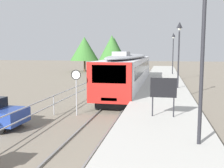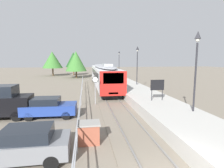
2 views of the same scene
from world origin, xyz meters
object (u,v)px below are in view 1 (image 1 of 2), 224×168
object	(u,v)px
commuter_train	(129,70)
platform_lamp_far_end	(173,46)
platform_lamp_mid_platform	(179,42)
platform_lamp_near_end	(204,28)
platform_notice_board	(163,89)
speed_limit_sign	(76,81)

from	to	relation	value
commuter_train	platform_lamp_far_end	xyz separation A→B (m)	(4.44, 10.44, 2.48)
commuter_train	platform_lamp_far_end	world-z (taller)	platform_lamp_far_end
commuter_train	platform_lamp_mid_platform	bearing A→B (deg)	-34.15
platform_lamp_near_end	platform_notice_board	size ratio (longest dim) A/B	2.97
platform_lamp_mid_platform	platform_notice_board	distance (m)	10.34
commuter_train	platform_lamp_far_end	distance (m)	11.61
platform_lamp_near_end	platform_lamp_mid_platform	world-z (taller)	same
commuter_train	platform_lamp_mid_platform	xyz separation A→B (m)	(4.44, -3.01, 2.48)
platform_lamp_far_end	platform_notice_board	size ratio (longest dim) A/B	2.97
platform_lamp_near_end	speed_limit_sign	xyz separation A→B (m)	(-6.34, 6.36, -2.50)
platform_lamp_mid_platform	speed_limit_sign	size ratio (longest dim) A/B	1.91
platform_lamp_near_end	platform_lamp_mid_platform	xyz separation A→B (m)	(0.00, 13.45, 0.00)
platform_lamp_mid_platform	commuter_train	bearing A→B (deg)	145.85
platform_lamp_mid_platform	platform_lamp_far_end	bearing A→B (deg)	90.00
platform_lamp_far_end	commuter_train	bearing A→B (deg)	-113.02
platform_lamp_far_end	platform_lamp_near_end	bearing A→B (deg)	-90.00
commuter_train	platform_notice_board	distance (m)	13.40
platform_notice_board	speed_limit_sign	distance (m)	5.92
commuter_train	platform_notice_board	world-z (taller)	commuter_train
commuter_train	speed_limit_sign	distance (m)	10.28
platform_lamp_near_end	speed_limit_sign	bearing A→B (deg)	134.92
commuter_train	platform_lamp_mid_platform	distance (m)	5.91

